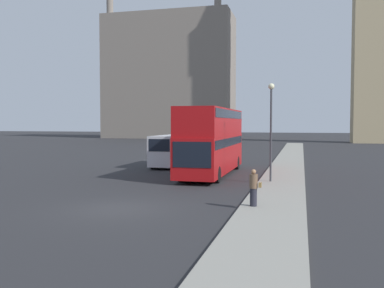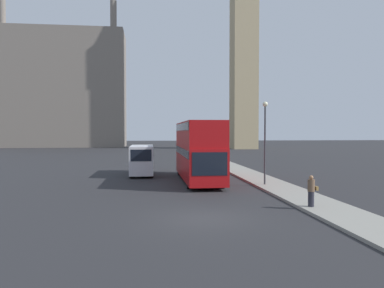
{
  "view_description": "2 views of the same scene",
  "coord_description": "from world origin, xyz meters",
  "px_view_note": "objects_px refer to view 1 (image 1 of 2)",
  "views": [
    {
      "loc": [
        7.48,
        -16.55,
        3.61
      ],
      "look_at": [
        0.03,
        12.41,
        2.15
      ],
      "focal_mm": 40.0,
      "sensor_mm": 36.0,
      "label": 1
    },
    {
      "loc": [
        -2.38,
        -16.32,
        3.83
      ],
      "look_at": [
        1.87,
        20.6,
        2.64
      ],
      "focal_mm": 35.0,
      "sensor_mm": 36.0,
      "label": 2
    }
  ],
  "objects_px": {
    "street_lamp": "(271,117)",
    "pedestrian": "(254,188)",
    "red_double_decker_bus": "(212,138)",
    "white_van": "(171,150)"
  },
  "relations": [
    {
      "from": "street_lamp",
      "to": "pedestrian",
      "type": "bearing_deg",
      "value": -91.03
    },
    {
      "from": "street_lamp",
      "to": "red_double_decker_bus",
      "type": "bearing_deg",
      "value": 140.85
    },
    {
      "from": "street_lamp",
      "to": "white_van",
      "type": "bearing_deg",
      "value": 137.24
    },
    {
      "from": "white_van",
      "to": "street_lamp",
      "type": "distance_m",
      "value": 12.17
    },
    {
      "from": "pedestrian",
      "to": "red_double_decker_bus",
      "type": "bearing_deg",
      "value": 109.97
    },
    {
      "from": "white_van",
      "to": "street_lamp",
      "type": "bearing_deg",
      "value": -42.76
    },
    {
      "from": "red_double_decker_bus",
      "to": "white_van",
      "type": "bearing_deg",
      "value": 134.12
    },
    {
      "from": "red_double_decker_bus",
      "to": "pedestrian",
      "type": "relative_size",
      "value": 7.37
    },
    {
      "from": "red_double_decker_bus",
      "to": "white_van",
      "type": "distance_m",
      "value": 6.5
    },
    {
      "from": "white_van",
      "to": "street_lamp",
      "type": "relative_size",
      "value": 1.06
    }
  ]
}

